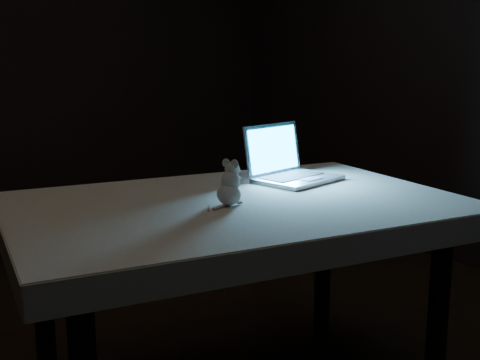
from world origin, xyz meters
TOP-DOWN VIEW (x-y plane):
  - table at (0.19, 0.05)m, footprint 1.59×1.19m
  - tablecloth at (0.24, 0.07)m, footprint 1.59×1.12m
  - laptop at (0.59, 0.16)m, footprint 0.37×0.33m
  - plush_mouse at (0.13, 0.00)m, footprint 0.11×0.11m

SIDE VIEW (x-z plane):
  - table at x=0.19m, z-range 0.00..0.77m
  - tablecloth at x=0.24m, z-range 0.68..0.77m
  - plush_mouse at x=0.13m, z-range 0.77..0.93m
  - laptop at x=0.59m, z-range 0.77..0.99m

